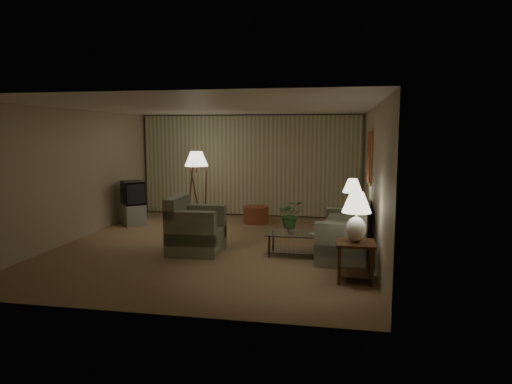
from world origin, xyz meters
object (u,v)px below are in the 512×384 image
(side_table_far, at_px, (352,222))
(crt_tv, at_px, (133,193))
(side_table_near, at_px, (355,254))
(coffee_table, at_px, (298,241))
(table_lamp_far, at_px, (352,193))
(tv_cabinet, at_px, (134,214))
(armchair, at_px, (196,230))
(table_lamp_near, at_px, (356,213))
(floor_lamp, at_px, (197,186))
(vase, at_px, (290,229))
(sofa, at_px, (344,236))
(ottoman, at_px, (256,215))

(side_table_far, distance_m, crt_tv, 5.28)
(side_table_near, bearing_deg, coffee_table, 127.74)
(table_lamp_far, relative_size, tv_cabinet, 0.79)
(crt_tv, bearing_deg, coffee_table, 24.52)
(armchair, height_order, table_lamp_far, table_lamp_far)
(armchair, relative_size, coffee_table, 0.91)
(side_table_near, distance_m, table_lamp_near, 0.63)
(coffee_table, bearing_deg, side_table_far, 54.37)
(side_table_far, xyz_separation_m, coffee_table, (-0.97, -1.35, -0.13))
(side_table_far, height_order, floor_lamp, floor_lamp)
(side_table_far, bearing_deg, tv_cabinet, 171.13)
(coffee_table, bearing_deg, tv_cabinet, 152.95)
(tv_cabinet, distance_m, vase, 4.63)
(side_table_near, height_order, table_lamp_near, table_lamp_near)
(table_lamp_near, distance_m, vase, 1.77)
(side_table_near, relative_size, tv_cabinet, 0.68)
(tv_cabinet, xyz_separation_m, crt_tv, (0.00, 0.00, 0.53))
(armchair, height_order, vase, armchair)
(side_table_near, bearing_deg, sofa, 96.34)
(side_table_far, xyz_separation_m, crt_tv, (-5.20, 0.81, 0.38))
(sofa, relative_size, coffee_table, 1.62)
(vase, bearing_deg, ottoman, 112.07)
(sofa, bearing_deg, vase, -78.44)
(coffee_table, bearing_deg, sofa, 6.97)
(armchair, height_order, tv_cabinet, armchair)
(sofa, relative_size, table_lamp_near, 2.45)
(side_table_near, bearing_deg, ottoman, 118.95)
(floor_lamp, bearing_deg, side_table_far, -18.88)
(table_lamp_far, distance_m, tv_cabinet, 5.32)
(table_lamp_near, distance_m, crt_tv, 6.22)
(side_table_near, height_order, side_table_far, same)
(coffee_table, height_order, crt_tv, crt_tv)
(table_lamp_near, bearing_deg, table_lamp_far, 90.00)
(sofa, height_order, crt_tv, crt_tv)
(side_table_near, distance_m, coffee_table, 1.59)
(armchair, relative_size, crt_tv, 1.29)
(vase, bearing_deg, side_table_near, -48.20)
(side_table_far, height_order, table_lamp_far, table_lamp_far)
(tv_cabinet, bearing_deg, armchair, 7.76)
(floor_lamp, bearing_deg, armchair, -72.37)
(side_table_near, distance_m, floor_lamp, 5.40)
(sofa, xyz_separation_m, crt_tv, (-5.05, 2.06, 0.41))
(armchair, xyz_separation_m, crt_tv, (-2.33, 2.24, 0.37))
(sofa, bearing_deg, ottoman, -136.84)
(table_lamp_far, xyz_separation_m, coffee_table, (-0.97, -1.35, -0.73))
(table_lamp_far, bearing_deg, table_lamp_near, -90.00)
(side_table_far, relative_size, floor_lamp, 0.34)
(sofa, xyz_separation_m, floor_lamp, (-3.57, 2.52, 0.55))
(side_table_far, height_order, coffee_table, side_table_far)
(side_table_near, xyz_separation_m, table_lamp_far, (-0.00, 2.60, 0.59))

